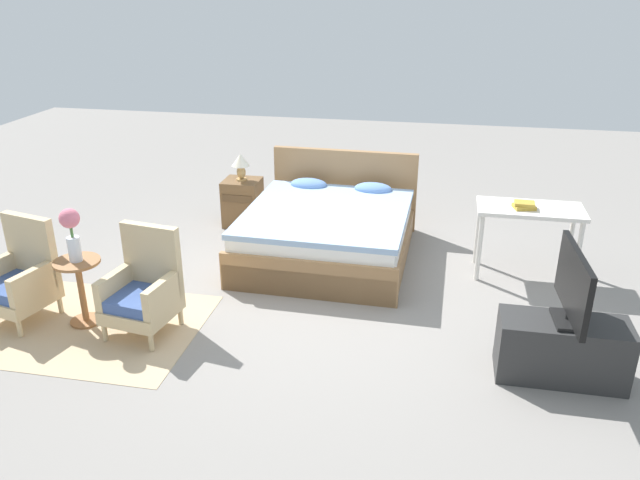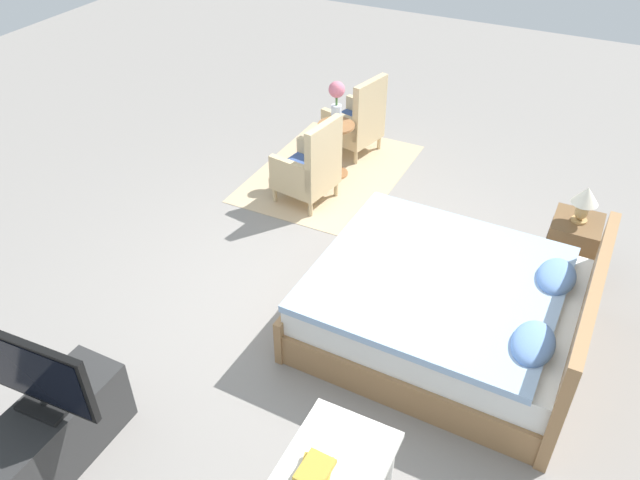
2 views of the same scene
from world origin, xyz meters
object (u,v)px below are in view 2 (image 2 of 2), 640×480
at_px(table_lamp, 585,199).
at_px(flower_vase, 337,99).
at_px(tv_stand, 57,431).
at_px(tv_flatscreen, 33,374).
at_px(nightstand, 570,248).
at_px(book_stack, 315,472).
at_px(side_table, 336,144).
at_px(armchair_by_window_left, 357,122).
at_px(armchair_by_window_right, 310,169).
at_px(bed, 450,308).

bearing_deg(table_lamp, flower_vase, -104.42).
bearing_deg(tv_stand, tv_flatscreen, 3.07).
xyz_separation_m(nightstand, book_stack, (3.21, -0.86, 0.49)).
height_order(nightstand, book_stack, book_stack).
height_order(side_table, book_stack, book_stack).
bearing_deg(book_stack, table_lamp, 164.98).
relative_size(armchair_by_window_left, armchair_by_window_right, 1.00).
bearing_deg(tv_stand, side_table, 179.38).
xyz_separation_m(armchair_by_window_left, side_table, (0.58, 0.01, 0.00)).
bearing_deg(bed, tv_stand, -41.42).
bearing_deg(tv_stand, armchair_by_window_right, 179.37).
distance_m(armchair_by_window_right, flower_vase, 0.80).
bearing_deg(flower_vase, armchair_by_window_left, -179.32).
bearing_deg(bed, armchair_by_window_left, -142.75).
bearing_deg(tv_stand, flower_vase, 179.38).
bearing_deg(armchair_by_window_right, tv_flatscreen, -0.62).
height_order(armchair_by_window_left, book_stack, armchair_by_window_left).
relative_size(armchair_by_window_left, tv_flatscreen, 1.08).
distance_m(side_table, tv_flatscreen, 4.07).
bearing_deg(tv_stand, nightstand, 142.24).
xyz_separation_m(flower_vase, table_lamp, (0.66, 2.58, -0.11)).
bearing_deg(tv_flatscreen, book_stack, 95.57).
distance_m(armchair_by_window_right, side_table, 0.60).
xyz_separation_m(nightstand, table_lamp, (0.00, 0.00, 0.50)).
height_order(armchair_by_window_right, table_lamp, armchair_by_window_right).
distance_m(side_table, table_lamp, 2.69).
bearing_deg(tv_flatscreen, nightstand, 142.26).
relative_size(side_table, table_lamp, 1.85).
bearing_deg(nightstand, armchair_by_window_right, -91.34).
relative_size(bed, tv_flatscreen, 2.42).
height_order(armchair_by_window_right, book_stack, armchair_by_window_right).
relative_size(flower_vase, tv_flatscreen, 0.56).
relative_size(tv_stand, tv_flatscreen, 1.13).
distance_m(side_table, book_stack, 4.25).
bearing_deg(armchair_by_window_right, side_table, 179.43).
height_order(flower_vase, tv_stand, flower_vase).
bearing_deg(nightstand, flower_vase, -104.42).
distance_m(armchair_by_window_left, armchair_by_window_right, 1.18).
xyz_separation_m(bed, nightstand, (-1.22, 0.71, -0.01)).
height_order(armchair_by_window_left, side_table, armchair_by_window_left).
bearing_deg(tv_flatscreen, bed, 138.61).
bearing_deg(bed, flower_vase, -135.25).
distance_m(bed, nightstand, 1.41).
bearing_deg(armchair_by_window_right, bed, 55.64).
bearing_deg(side_table, tv_flatscreen, -0.62).
height_order(flower_vase, book_stack, flower_vase).
xyz_separation_m(armchair_by_window_left, table_lamp, (1.24, 2.58, 0.41)).
height_order(armchair_by_window_right, nightstand, armchair_by_window_right).
bearing_deg(armchair_by_window_left, book_stack, 21.12).
xyz_separation_m(flower_vase, book_stack, (3.87, 1.71, -0.12)).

